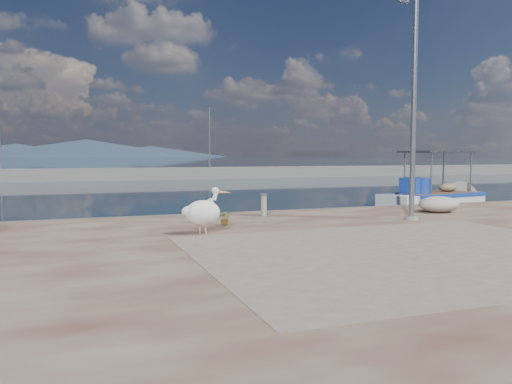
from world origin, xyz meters
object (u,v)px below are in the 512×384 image
object	(u,v)px
lamp_post	(413,113)
pelican	(203,212)
boat_right	(436,200)
bollard_near	(264,203)

from	to	relation	value
lamp_post	pelican	bearing A→B (deg)	-175.69
boat_right	pelican	distance (m)	15.97
boat_right	pelican	size ratio (longest dim) A/B	5.53
boat_right	lamp_post	xyz separation A→B (m)	(-7.11, -7.31, 3.55)
pelican	bollard_near	world-z (taller)	pelican
boat_right	pelican	bearing A→B (deg)	-161.32
boat_right	lamp_post	world-z (taller)	lamp_post
boat_right	lamp_post	bearing A→B (deg)	-144.91
pelican	lamp_post	bearing A→B (deg)	10.26
boat_right	bollard_near	bearing A→B (deg)	-166.95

